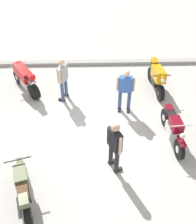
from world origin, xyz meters
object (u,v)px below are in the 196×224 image
at_px(motorcycle_maroon_cruiser, 173,128).
at_px(person_in_blue_shirt, 125,88).
at_px(motorcycle_orange_sportbike, 157,77).
at_px(person_in_gray_shirt, 63,77).
at_px(person_in_black_shirt, 115,144).
at_px(motorcycle_red_sportbike, 25,78).
at_px(motorcycle_olive_vintage, 23,188).

distance_m(motorcycle_maroon_cruiser, person_in_blue_shirt, 2.14).
distance_m(motorcycle_orange_sportbike, person_in_gray_shirt, 3.70).
bearing_deg(person_in_black_shirt, motorcycle_orange_sportbike, 37.82).
relative_size(motorcycle_maroon_cruiser, motorcycle_red_sportbike, 1.26).
height_order(motorcycle_orange_sportbike, person_in_black_shirt, person_in_black_shirt).
bearing_deg(person_in_blue_shirt, motorcycle_red_sportbike, -102.38).
relative_size(motorcycle_olive_vintage, person_in_gray_shirt, 1.12).
height_order(motorcycle_red_sportbike, person_in_gray_shirt, person_in_gray_shirt).
height_order(person_in_gray_shirt, person_in_blue_shirt, person_in_gray_shirt).
height_order(motorcycle_maroon_cruiser, person_in_black_shirt, person_in_black_shirt).
xyz_separation_m(motorcycle_red_sportbike, person_in_black_shirt, (3.24, -4.00, 0.43)).
bearing_deg(person_in_blue_shirt, motorcycle_maroon_cruiser, 48.21).
xyz_separation_m(motorcycle_orange_sportbike, person_in_black_shirt, (-1.98, -3.91, 0.43)).
distance_m(motorcycle_maroon_cruiser, person_in_black_shirt, 2.31).
bearing_deg(person_in_black_shirt, motorcycle_olive_vintage, 177.00).
height_order(person_in_black_shirt, person_in_gray_shirt, person_in_black_shirt).
height_order(motorcycle_red_sportbike, person_in_blue_shirt, person_in_blue_shirt).
bearing_deg(motorcycle_red_sportbike, person_in_blue_shirt, -146.53).
bearing_deg(motorcycle_olive_vintage, motorcycle_maroon_cruiser, -80.55).
bearing_deg(motorcycle_red_sportbike, motorcycle_olive_vintage, 152.06).
height_order(motorcycle_maroon_cruiser, person_in_gray_shirt, person_in_gray_shirt).
distance_m(person_in_black_shirt, person_in_blue_shirt, 2.74).
relative_size(person_in_black_shirt, person_in_blue_shirt, 1.05).
relative_size(motorcycle_red_sportbike, motorcycle_orange_sportbike, 0.85).
bearing_deg(motorcycle_red_sportbike, motorcycle_maroon_cruiser, -156.50).
height_order(motorcycle_maroon_cruiser, motorcycle_orange_sportbike, motorcycle_orange_sportbike).
bearing_deg(person_in_gray_shirt, motorcycle_olive_vintage, 99.46).
distance_m(motorcycle_orange_sportbike, person_in_blue_shirt, 1.91).
bearing_deg(person_in_black_shirt, motorcycle_maroon_cruiser, 4.13).
xyz_separation_m(motorcycle_maroon_cruiser, motorcycle_olive_vintage, (-4.37, -2.10, -0.03)).
bearing_deg(person_in_gray_shirt, motorcycle_red_sportbike, -1.29).
bearing_deg(person_in_blue_shirt, motorcycle_olive_vintage, -32.29).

